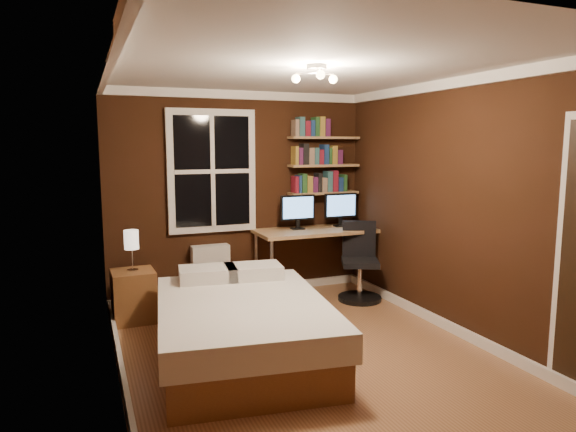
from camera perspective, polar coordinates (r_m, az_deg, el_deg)
name	(u,v)px	position (r m, az deg, el deg)	size (l,w,h in m)	color
floor	(310,357)	(4.71, 2.42, -15.40)	(4.20, 4.20, 0.00)	brown
wall_back	(240,195)	(6.33, -5.37, 2.33)	(3.20, 0.04, 2.50)	black
wall_left	(113,229)	(3.99, -18.91, -1.39)	(0.04, 4.20, 2.50)	black
wall_right	(461,209)	(5.23, 18.69, 0.76)	(0.04, 4.20, 2.50)	black
ceiling	(311,66)	(4.37, 2.62, 16.27)	(3.20, 4.20, 0.02)	white
window	(212,171)	(6.18, -8.44, 4.94)	(1.06, 0.06, 1.46)	white
ceiling_fixture	(317,78)	(4.27, 3.19, 15.11)	(0.44, 0.44, 0.18)	beige
bookshelf_lower	(323,193)	(6.60, 3.95, 2.58)	(0.92, 0.22, 0.03)	tan
books_row_lower	(323,183)	(6.59, 3.96, 3.71)	(0.66, 0.16, 0.23)	maroon
bookshelf_middle	(324,166)	(6.58, 3.98, 5.62)	(0.92, 0.22, 0.03)	tan
books_row_middle	(324,155)	(6.58, 3.99, 6.75)	(0.60, 0.16, 0.23)	navy
bookshelf_upper	(324,138)	(6.58, 4.01, 8.67)	(0.92, 0.22, 0.03)	tan
books_row_upper	(324,127)	(6.58, 4.02, 9.80)	(0.42, 0.16, 0.23)	#255727
bed	(242,327)	(4.59, -5.08, -12.23)	(1.67, 2.14, 0.67)	brown
nightstand	(134,296)	(5.75, -16.76, -8.49)	(0.44, 0.44, 0.54)	brown
bedside_lamp	(132,251)	(5.63, -16.97, -3.70)	(0.15, 0.15, 0.43)	silver
radiator	(211,273)	(6.27, -8.58, -6.26)	(0.45, 0.16, 0.67)	silver
desk	(325,233)	(6.43, 4.08, -1.93)	(1.73, 0.65, 0.82)	tan
monitor_left	(298,212)	(6.33, 1.09, 0.43)	(0.45, 0.12, 0.43)	black
monitor_right	(341,210)	(6.59, 5.86, 0.68)	(0.45, 0.12, 0.43)	black
desk_lamp	(384,210)	(6.58, 10.63, 0.65)	(0.14, 0.32, 0.44)	silver
office_chair	(360,271)	(6.29, 7.96, -6.06)	(0.56, 0.56, 0.94)	black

